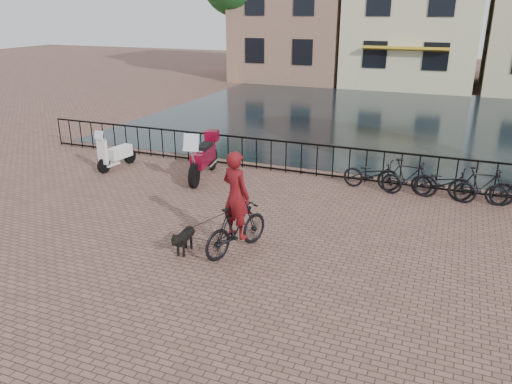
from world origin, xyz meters
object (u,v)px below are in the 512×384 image
at_px(dog, 184,240).
at_px(scooter, 116,147).
at_px(cyclist, 236,209).
at_px(motorcycle, 203,152).

height_order(dog, scooter, scooter).
height_order(cyclist, scooter, cyclist).
xyz_separation_m(motorcycle, scooter, (-3.08, -0.14, -0.13)).
relative_size(dog, scooter, 0.57).
bearing_deg(cyclist, scooter, -13.52).
bearing_deg(motorcycle, scooter, 172.83).
distance_m(dog, scooter, 6.67).
relative_size(cyclist, dog, 2.94).
xyz_separation_m(dog, motorcycle, (-1.91, 4.54, 0.54)).
bearing_deg(dog, motorcycle, 107.74).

